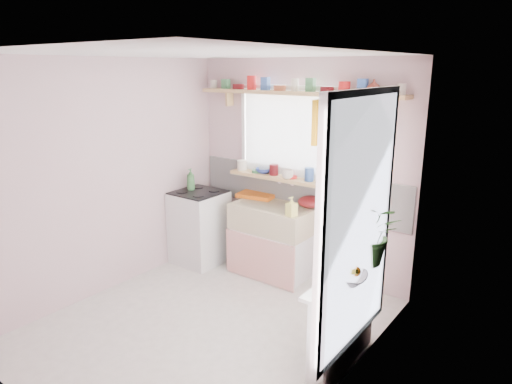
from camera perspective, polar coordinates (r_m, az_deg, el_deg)
The scene contains 19 objects.
room at distance 4.36m, azimuth 7.73°, elevation 1.64°, with size 3.20×3.20×3.20m.
sink_unit at distance 5.40m, azimuth 2.09°, elevation -5.96°, with size 0.95×0.65×1.11m.
cooker at distance 5.78m, azimuth -7.09°, elevation -4.31°, with size 0.58×0.58×0.93m.
radiator_ledge at distance 3.91m, azimuth 10.76°, elevation -15.65°, with size 0.22×0.95×0.78m.
windowsill at distance 5.34m, azimuth 3.30°, elevation 1.73°, with size 1.40×0.22×0.04m, color #DAB570.
pine_shelf at distance 5.11m, azimuth 4.85°, elevation 12.22°, with size 2.52×0.24×0.04m, color #DAB570.
shelf_crockery at distance 5.11m, azimuth 4.69°, elevation 13.07°, with size 2.47×0.11×0.12m.
sill_crockery at distance 5.35m, azimuth 2.87°, elevation 2.58°, with size 1.35×0.11×0.12m.
dish_tray at distance 5.63m, azimuth 0.19°, elevation -0.34°, with size 0.45×0.33×0.04m, color #D35F12.
colander at distance 5.22m, azimuth 6.82°, elevation -1.21°, with size 0.29×0.29×0.13m, color #601013.
jade_plant at distance 3.95m, azimuth 14.23°, elevation -4.99°, with size 0.50×0.43×0.55m, color #3E712D.
fruit_bowl at distance 3.67m, azimuth 11.24°, elevation -10.48°, with size 0.32×0.32×0.08m, color silver.
herb_pot at distance 3.37m, azimuth 8.84°, elevation -11.32°, with size 0.12×0.08×0.23m, color #2C6E2C.
soap_bottle_sink at distance 4.88m, azimuth 4.48°, elevation -1.82°, with size 0.10×0.10×0.21m, color #F6ED6D.
sill_cup at distance 5.21m, azimuth 3.97°, elevation 2.22°, with size 0.14×0.14×0.11m, color beige.
sill_bowl at distance 5.50m, azimuth 0.93°, elevation 2.70°, with size 0.19×0.19×0.06m, color #30419C.
shelf_vase at distance 4.72m, azimuth 14.51°, elevation 12.64°, with size 0.13×0.13×0.14m, color #9C3E30.
cooker_bottle at distance 5.71m, azimuth -8.16°, elevation 1.57°, with size 0.10×0.10×0.27m, color #39733D.
fruit at distance 3.64m, azimuth 11.42°, elevation -9.59°, with size 0.20×0.14×0.10m.
Camera 1 is at (2.70, -2.85, 2.39)m, focal length 32.00 mm.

